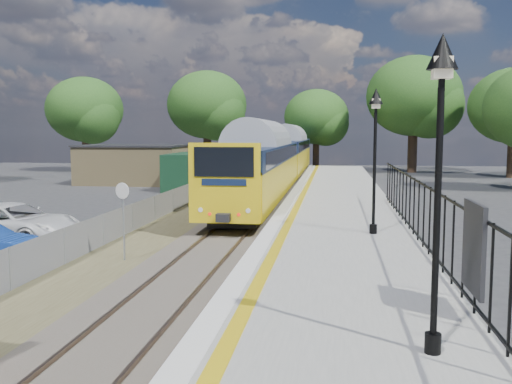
% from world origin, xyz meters
% --- Properties ---
extents(ground, '(120.00, 120.00, 0.00)m').
position_xyz_m(ground, '(0.00, 0.00, 0.00)').
color(ground, '#2D2D30').
rests_on(ground, ground).
extents(track_bed, '(5.90, 80.00, 0.29)m').
position_xyz_m(track_bed, '(-0.47, 9.67, 0.09)').
color(track_bed, '#473F38').
rests_on(track_bed, ground).
extents(platform, '(5.00, 70.00, 0.90)m').
position_xyz_m(platform, '(4.20, 8.00, 0.45)').
color(platform, gray).
rests_on(platform, ground).
extents(platform_edge, '(0.90, 70.00, 0.01)m').
position_xyz_m(platform_edge, '(2.14, 8.00, 0.90)').
color(platform_edge, silver).
rests_on(platform_edge, platform).
extents(victorian_lamp_south, '(0.44, 0.44, 4.60)m').
position_xyz_m(victorian_lamp_south, '(5.50, -4.00, 4.30)').
color(victorian_lamp_south, black).
rests_on(victorian_lamp_south, platform).
extents(victorian_lamp_north, '(0.44, 0.44, 4.60)m').
position_xyz_m(victorian_lamp_north, '(5.30, 6.00, 4.30)').
color(victorian_lamp_north, black).
rests_on(victorian_lamp_north, platform).
extents(palisade_fence, '(0.12, 26.00, 2.00)m').
position_xyz_m(palisade_fence, '(6.55, 2.24, 1.84)').
color(palisade_fence, black).
rests_on(palisade_fence, platform).
extents(wire_fence, '(0.06, 52.00, 1.20)m').
position_xyz_m(wire_fence, '(-4.20, 12.00, 0.60)').
color(wire_fence, '#999EA3').
rests_on(wire_fence, ground).
extents(outbuilding, '(10.80, 10.10, 3.12)m').
position_xyz_m(outbuilding, '(-10.91, 31.21, 1.52)').
color(outbuilding, tan).
rests_on(outbuilding, ground).
extents(tree_line, '(56.80, 43.80, 11.88)m').
position_xyz_m(tree_line, '(1.40, 42.00, 6.61)').
color(tree_line, '#332319').
rests_on(tree_line, ground).
extents(train, '(2.82, 40.83, 3.51)m').
position_xyz_m(train, '(0.00, 28.78, 2.34)').
color(train, gold).
rests_on(train, ground).
extents(speed_sign, '(0.50, 0.19, 2.55)m').
position_xyz_m(speed_sign, '(-2.57, 4.75, 1.71)').
color(speed_sign, '#999EA3').
rests_on(speed_sign, ground).
extents(car_white, '(5.70, 3.31, 1.49)m').
position_xyz_m(car_white, '(-7.83, 7.23, 0.75)').
color(car_white, white).
rests_on(car_white, ground).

